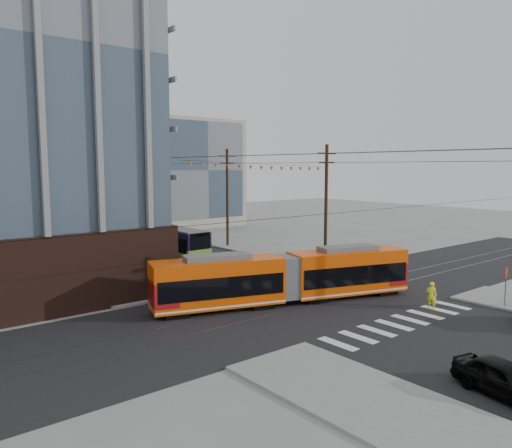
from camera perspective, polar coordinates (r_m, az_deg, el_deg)
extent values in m
plane|color=slate|center=(32.56, 11.95, -9.70)|extent=(160.00, 160.00, 0.00)
cube|color=gray|center=(78.68, -8.33, 5.76)|extent=(14.00, 14.00, 16.00)
cube|color=#8C99A5|center=(97.25, -13.41, 5.21)|extent=(16.00, 16.00, 14.00)
cylinder|color=black|center=(82.43, -15.67, 3.88)|extent=(0.30, 0.30, 11.00)
imported|color=black|center=(22.80, 26.62, -15.56)|extent=(2.54, 4.53, 1.46)
imported|color=#A5A5A5|center=(39.05, -10.14, -5.84)|extent=(2.17, 4.53, 1.43)
imported|color=beige|center=(41.18, -11.29, -5.28)|extent=(3.13, 4.97, 1.34)
imported|color=slate|center=(48.70, -16.07, -3.65)|extent=(2.40, 4.53, 1.21)
imported|color=#F3FB23|center=(34.00, 19.43, -7.70)|extent=(0.64, 0.76, 1.77)
cube|color=gray|center=(47.65, 5.08, -3.95)|extent=(1.05, 3.60, 0.71)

